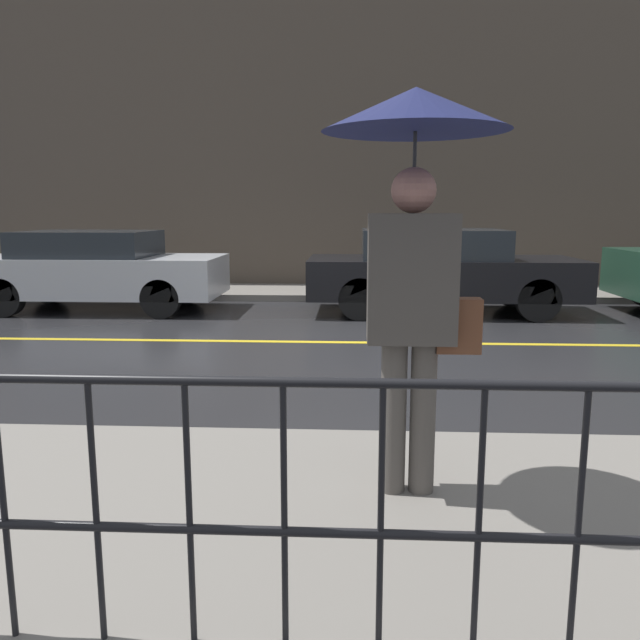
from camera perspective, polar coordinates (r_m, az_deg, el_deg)
name	(u,v)px	position (r m, az deg, el deg)	size (l,w,h in m)	color
ground_plane	(334,342)	(8.20, 1.30, -2.06)	(80.00, 80.00, 0.00)	#262628
sidewalk_near	(306,523)	(3.50, -1.26, -18.08)	(28.00, 2.55, 0.12)	slate
sidewalk_far	(341,292)	(12.73, 1.93, 2.53)	(28.00, 1.89, 0.12)	slate
lane_marking	(334,342)	(8.20, 1.30, -2.03)	(25.20, 0.12, 0.01)	gold
building_storefront	(343,131)	(13.82, 2.10, 16.92)	(28.00, 0.30, 6.77)	#4C4238
railing_foreground	(284,482)	(2.27, -3.32, -14.60)	(12.00, 0.04, 1.02)	black
pedestrian	(415,194)	(3.40, 8.67, 11.29)	(0.98, 0.98, 2.21)	#4C4742
car_silver	(98,269)	(11.45, -19.68, 4.39)	(4.18, 1.77, 1.37)	#B2B5BA
car_black	(439,270)	(10.67, 10.87, 4.53)	(4.46, 1.78, 1.40)	black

